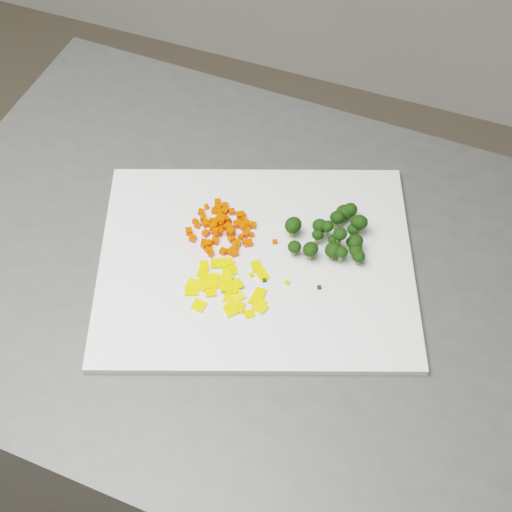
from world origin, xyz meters
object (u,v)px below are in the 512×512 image
(counter_block, at_px, (257,407))
(carrot_pile, at_px, (222,224))
(cutting_board, at_px, (256,263))
(pepper_pile, at_px, (231,286))
(broccoli_pile, at_px, (329,229))

(counter_block, distance_m, carrot_pile, 0.48)
(counter_block, xyz_separation_m, cutting_board, (-0.01, 0.01, 0.46))
(pepper_pile, bearing_deg, counter_block, 66.27)
(counter_block, relative_size, carrot_pile, 10.36)
(cutting_board, xyz_separation_m, carrot_pile, (-0.06, 0.03, 0.02))
(counter_block, xyz_separation_m, pepper_pile, (-0.02, -0.05, 0.47))
(counter_block, xyz_separation_m, carrot_pile, (-0.07, 0.04, 0.47))
(carrot_pile, distance_m, pepper_pile, 0.10)
(carrot_pile, xyz_separation_m, broccoli_pile, (0.14, 0.03, 0.01))
(cutting_board, distance_m, carrot_pile, 0.07)
(carrot_pile, xyz_separation_m, pepper_pile, (0.05, -0.09, -0.01))
(cutting_board, bearing_deg, broccoli_pile, 38.58)
(cutting_board, distance_m, pepper_pile, 0.06)
(cutting_board, bearing_deg, pepper_pile, -104.84)
(counter_block, height_order, pepper_pile, pepper_pile)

